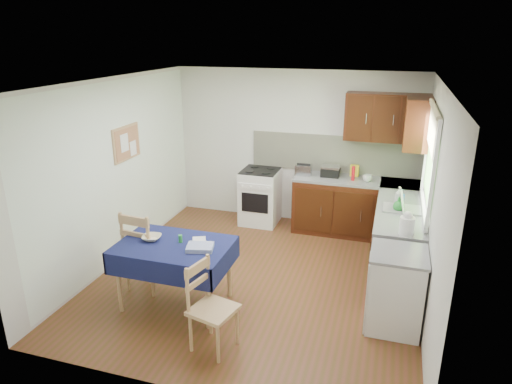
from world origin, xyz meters
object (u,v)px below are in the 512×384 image
(chair_near, at_px, (209,304))
(toaster, at_px, (304,170))
(kettle, at_px, (407,224))
(dish_rack, at_px, (402,208))
(sandwich_press, at_px, (331,171))
(chair_far, at_px, (144,248))
(dining_table, at_px, (174,253))

(chair_near, distance_m, toaster, 3.27)
(chair_near, xyz_separation_m, kettle, (1.82, 1.35, 0.53))
(chair_near, height_order, dish_rack, dish_rack)
(chair_near, xyz_separation_m, toaster, (0.28, 3.22, 0.50))
(sandwich_press, bearing_deg, toaster, -156.71)
(toaster, xyz_separation_m, sandwich_press, (0.41, 0.09, -0.01))
(chair_far, distance_m, toaster, 2.86)
(dining_table, distance_m, chair_near, 0.92)
(chair_near, height_order, kettle, kettle)
(dining_table, distance_m, toaster, 2.80)
(dining_table, bearing_deg, chair_far, 140.64)
(chair_near, bearing_deg, toaster, 9.03)
(dish_rack, bearing_deg, chair_near, -136.19)
(kettle, bearing_deg, dining_table, -163.32)
(dining_table, relative_size, sandwich_press, 4.53)
(sandwich_press, bearing_deg, dish_rack, -36.05)
(dining_table, bearing_deg, dish_rack, 14.26)
(chair_near, bearing_deg, chair_far, 69.88)
(chair_near, bearing_deg, dish_rack, -25.88)
(chair_near, relative_size, dish_rack, 2.00)
(sandwich_press, xyz_separation_m, kettle, (1.13, -1.95, 0.04))
(chair_near, relative_size, toaster, 3.70)
(dining_table, relative_size, toaster, 5.07)
(chair_far, xyz_separation_m, kettle, (3.01, 0.54, 0.47))
(dining_table, bearing_deg, toaster, 52.35)
(dish_rack, bearing_deg, chair_far, -162.40)
(dining_table, xyz_separation_m, dish_rack, (2.45, 1.52, 0.26))
(kettle, bearing_deg, toaster, 129.48)
(dish_rack, distance_m, kettle, 0.78)
(sandwich_press, bearing_deg, kettle, -48.52)
(sandwich_press, relative_size, dish_rack, 0.61)
(chair_far, bearing_deg, toaster, -115.78)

